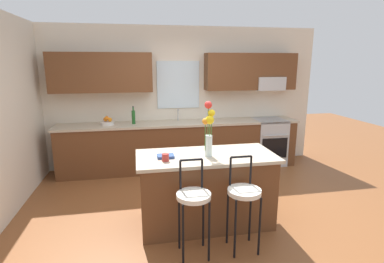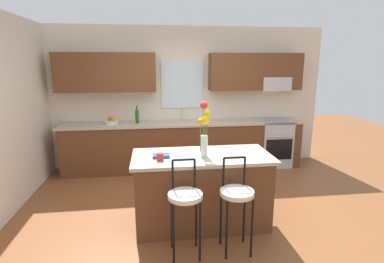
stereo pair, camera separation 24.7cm
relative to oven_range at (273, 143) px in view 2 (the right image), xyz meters
name	(u,v)px [view 2 (the right image)]	position (x,y,z in m)	size (l,w,h in m)	color
ground_plane	(197,209)	(-1.79, -1.68, -0.46)	(14.00, 14.00, 0.00)	brown
wall_left	(0,115)	(-4.35, -1.38, 0.89)	(0.12, 4.60, 2.70)	beige
back_wall_assembly	(184,89)	(-1.76, 0.31, 1.05)	(5.60, 0.50, 2.70)	beige
counter_run	(184,145)	(-1.79, 0.02, 0.01)	(4.56, 0.64, 0.92)	brown
sink_faucet	(182,114)	(-1.82, 0.17, 0.60)	(0.02, 0.13, 0.23)	#B7BABC
oven_range	(273,143)	(0.00, 0.00, 0.00)	(0.60, 0.64, 0.92)	#B7BABC
kitchen_island	(202,190)	(-1.79, -2.06, 0.00)	(1.70, 0.79, 0.92)	brown
bar_stool_near	(185,200)	(-2.07, -2.67, 0.18)	(0.36, 0.36, 1.04)	black
bar_stool_middle	(237,197)	(-1.52, -2.67, 0.18)	(0.36, 0.36, 1.04)	black
flower_vase	(204,129)	(-1.78, -2.12, 0.80)	(0.16, 0.15, 0.66)	silver
mug_ceramic	(160,157)	(-2.31, -2.21, 0.51)	(0.08, 0.08, 0.09)	#A52D28
cookbook	(161,156)	(-2.29, -2.08, 0.48)	(0.20, 0.15, 0.03)	navy
fruit_bowl_oranges	(111,121)	(-3.14, 0.03, 0.51)	(0.24, 0.24, 0.16)	silver
bottle_olive_oil	(137,116)	(-2.67, 0.02, 0.59)	(0.06, 0.06, 0.33)	#1E5923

